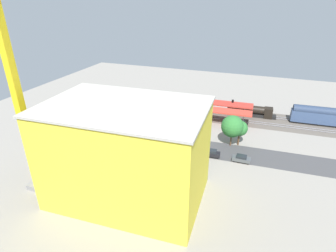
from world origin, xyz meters
The scene contains 23 objects.
ground_plane centered at (0.00, 0.00, 0.00)m, with size 156.99×156.99×0.00m, color gray.
rail_bed centered at (0.00, -20.17, 0.00)m, with size 98.12×14.22×0.01m, color #5B544C.
street_asphalt centered at (0.00, 4.19, 0.00)m, with size 98.12×9.00×0.01m, color #424244.
track_rails centered at (0.00, -20.17, 0.18)m, with size 98.05×11.67×0.12m.
platform_canopy_near centered at (9.26, -13.04, 4.34)m, with size 50.27×6.55×4.60m.
platform_canopy_far centered at (9.34, -20.86, 3.91)m, with size 49.98×6.92×4.14m.
locomotive centered at (-15.20, -23.28, 1.81)m, with size 16.16×3.35×5.07m.
passenger_coach centered at (-36.07, -23.28, 3.13)m, with size 17.48×3.76×5.98m.
freight_coach_far centered at (23.89, -17.06, 3.06)m, with size 19.25×3.64×5.82m.
parked_car_0 centered at (-15.17, 7.26, 0.77)m, with size 4.43×1.88×1.72m.
parked_car_1 centered at (-7.82, 7.28, 0.82)m, with size 4.28×2.19×1.86m.
parked_car_2 centered at (-0.27, 7.46, 0.73)m, with size 4.29×2.14×1.63m.
parked_car_3 centered at (6.89, 7.62, 0.75)m, with size 4.81×1.88×1.71m.
parked_car_4 centered at (13.75, 7.59, 0.70)m, with size 4.40×1.90×1.55m.
parked_car_5 centered at (21.14, 7.48, 0.73)m, with size 4.25×2.09×1.64m.
construction_building centered at (5.13, 27.54, 9.61)m, with size 29.01×19.04×19.23m, color yellow.
construction_roof_slab centered at (5.13, 27.54, 19.43)m, with size 29.61×19.64×0.40m, color #B7B2A8.
tower_crane centered at (22.79, 30.52, 22.70)m, with size 21.55×19.76×38.20m.
box_truck_0 centered at (0.05, 11.35, 1.66)m, with size 9.13×3.74×3.38m.
street_tree_0 centered at (12.55, -1.61, 5.03)m, with size 4.79×4.79×7.44m.
street_tree_1 centered at (-11.50, -0.04, 5.79)m, with size 5.94×5.94×8.77m.
street_tree_2 centered at (-13.41, -1.17, 4.99)m, with size 4.18×4.18×7.12m.
traffic_light centered at (2.76, -0.63, 4.39)m, with size 0.50×0.36×6.63m.
Camera 1 is at (-17.61, 67.54, 37.03)m, focal length 29.35 mm.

